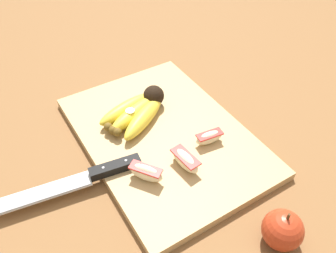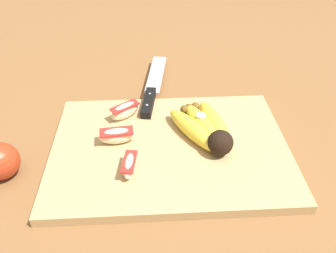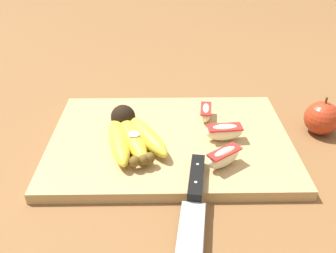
# 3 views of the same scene
# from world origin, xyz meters

# --- Properties ---
(ground_plane) EXTENTS (6.00, 6.00, 0.00)m
(ground_plane) POSITION_xyz_m (0.00, 0.00, 0.00)
(ground_plane) COLOR brown
(cutting_board) EXTENTS (0.46, 0.32, 0.02)m
(cutting_board) POSITION_xyz_m (-0.00, 0.00, 0.01)
(cutting_board) COLOR tan
(cutting_board) RESTS_ON ground_plane
(banana_bunch) EXTENTS (0.13, 0.17, 0.05)m
(banana_bunch) POSITION_xyz_m (0.07, 0.02, 0.04)
(banana_bunch) COLOR black
(banana_bunch) RESTS_ON cutting_board
(chefs_knife) EXTENTS (0.07, 0.28, 0.02)m
(chefs_knife) POSITION_xyz_m (-0.03, 0.18, 0.03)
(chefs_knife) COLOR silver
(chefs_knife) RESTS_ON cutting_board
(apple_wedge_near) EXTENTS (0.07, 0.03, 0.03)m
(apple_wedge_near) POSITION_xyz_m (-0.10, 0.01, 0.04)
(apple_wedge_near) COLOR beige
(apple_wedge_near) RESTS_ON cutting_board
(apple_wedge_middle) EXTENTS (0.03, 0.06, 0.03)m
(apple_wedge_middle) POSITION_xyz_m (-0.08, -0.07, 0.04)
(apple_wedge_middle) COLOR beige
(apple_wedge_middle) RESTS_ON cutting_board
(apple_wedge_far) EXTENTS (0.07, 0.06, 0.04)m
(apple_wedge_far) POSITION_xyz_m (-0.09, 0.09, 0.04)
(apple_wedge_far) COLOR beige
(apple_wedge_far) RESTS_ON cutting_board
(whole_apple) EXTENTS (0.07, 0.07, 0.08)m
(whole_apple) POSITION_xyz_m (-0.31, -0.04, 0.03)
(whole_apple) COLOR #AD3319
(whole_apple) RESTS_ON ground_plane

